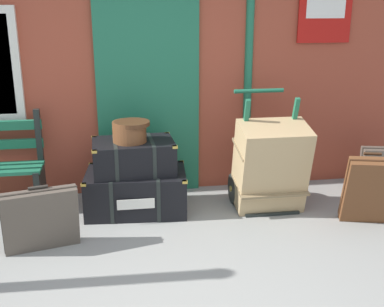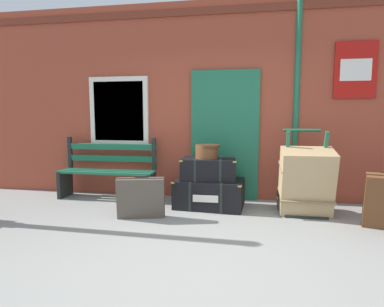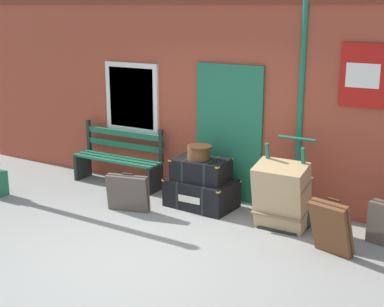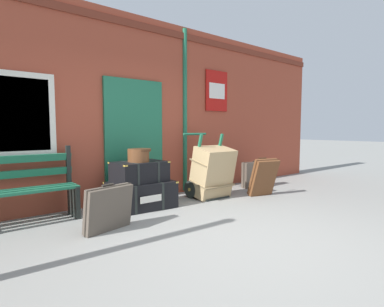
# 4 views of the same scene
# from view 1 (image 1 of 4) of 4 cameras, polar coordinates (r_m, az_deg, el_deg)

# --- Properties ---
(brick_facade) EXTENTS (10.40, 0.35, 3.20)m
(brick_facade) POSITION_cam_1_polar(r_m,az_deg,el_deg) (5.32, -5.54, 12.54)
(brick_facade) COLOR #9E422D
(brick_facade) RESTS_ON ground
(steamer_trunk_base) EXTENTS (1.06, 0.72, 0.43)m
(steamer_trunk_base) POSITION_cam_1_polar(r_m,az_deg,el_deg) (4.95, -6.63, -4.44)
(steamer_trunk_base) COLOR black
(steamer_trunk_base) RESTS_ON ground
(steamer_trunk_middle) EXTENTS (0.83, 0.59, 0.33)m
(steamer_trunk_middle) POSITION_cam_1_polar(r_m,az_deg,el_deg) (4.84, -6.96, -0.33)
(steamer_trunk_middle) COLOR black
(steamer_trunk_middle) RESTS_ON steamer_trunk_base
(round_hatbox) EXTENTS (0.37, 0.35, 0.21)m
(round_hatbox) POSITION_cam_1_polar(r_m,az_deg,el_deg) (4.73, -7.39, 2.76)
(round_hatbox) COLOR brown
(round_hatbox) RESTS_ON steamer_trunk_middle
(porters_trolley) EXTENTS (0.71, 0.69, 1.18)m
(porters_trolley) POSITION_cam_1_polar(r_m,az_deg,el_deg) (5.12, 8.59, -3.06)
(porters_trolley) COLOR black
(porters_trolley) RESTS_ON ground
(large_brown_trunk) EXTENTS (0.70, 0.61, 0.95)m
(large_brown_trunk) POSITION_cam_1_polar(r_m,az_deg,el_deg) (4.89, 9.31, -1.51)
(large_brown_trunk) COLOR tan
(large_brown_trunk) RESTS_ON ground
(suitcase_charcoal) EXTENTS (0.65, 0.34, 0.58)m
(suitcase_charcoal) POSITION_cam_1_polar(r_m,az_deg,el_deg) (4.33, -17.53, -7.51)
(suitcase_charcoal) COLOR #51473D
(suitcase_charcoal) RESTS_ON ground
(suitcase_umber) EXTENTS (0.55, 0.47, 0.72)m
(suitcase_umber) POSITION_cam_1_polar(r_m,az_deg,el_deg) (4.83, 20.43, -4.15)
(suitcase_umber) COLOR brown
(suitcase_umber) RESTS_ON ground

